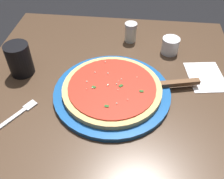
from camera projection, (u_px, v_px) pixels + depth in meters
restaurant_table at (108, 119)px, 0.91m from camera, size 0.85×0.88×0.77m
serving_plate at (112, 92)px, 0.77m from camera, size 0.35×0.35×0.02m
pizza at (112, 88)px, 0.76m from camera, size 0.30×0.30×0.02m
pizza_server at (166, 85)px, 0.78m from camera, size 0.22×0.10×0.01m
cup_tall_drink at (19, 59)px, 0.81m from camera, size 0.08×0.08×0.11m
cup_small_sauce at (170, 46)px, 0.91m from camera, size 0.06×0.06×0.06m
napkin_folded_right at (206, 77)px, 0.83m from camera, size 0.13×0.16×0.00m
fork at (12, 118)px, 0.70m from camera, size 0.11×0.17×0.00m
parmesan_shaker at (131, 32)px, 0.96m from camera, size 0.05×0.05×0.07m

